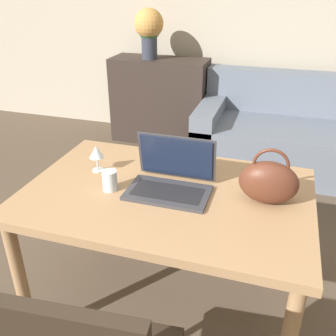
{
  "coord_description": "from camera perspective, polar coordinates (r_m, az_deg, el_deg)",
  "views": [
    {
      "loc": [
        0.48,
        -0.68,
        1.61
      ],
      "look_at": [
        0.05,
        0.72,
        0.86
      ],
      "focal_mm": 40.0,
      "sensor_mm": 36.0,
      "label": 1
    }
  ],
  "objects": [
    {
      "name": "dining_table",
      "position": [
        1.75,
        -0.22,
        -6.04
      ],
      "size": [
        1.3,
        0.86,
        0.74
      ],
      "color": "#A87F56",
      "rests_on": "ground_plane"
    },
    {
      "name": "wine_glass",
      "position": [
        1.87,
        -10.85,
        2.25
      ],
      "size": [
        0.07,
        0.07,
        0.13
      ],
      "color": "silver",
      "rests_on": "dining_table"
    },
    {
      "name": "sideboard",
      "position": [
        4.03,
        -1.27,
        10.23
      ],
      "size": [
        0.99,
        0.4,
        0.87
      ],
      "color": "#332823",
      "rests_on": "ground_plane"
    },
    {
      "name": "handbag",
      "position": [
        1.63,
        15.07,
        -2.04
      ],
      "size": [
        0.25,
        0.13,
        0.25
      ],
      "color": "#592D1E",
      "rests_on": "dining_table"
    },
    {
      "name": "laptop",
      "position": [
        1.7,
        0.6,
        -1.18
      ],
      "size": [
        0.37,
        0.27,
        0.23
      ],
      "color": "#38383D",
      "rests_on": "dining_table"
    },
    {
      "name": "drinking_glass",
      "position": [
        1.72,
        -8.86,
        -1.88
      ],
      "size": [
        0.07,
        0.07,
        0.09
      ],
      "color": "silver",
      "rests_on": "dining_table"
    },
    {
      "name": "flower_vase",
      "position": [
        3.86,
        -2.92,
        20.46
      ],
      "size": [
        0.28,
        0.28,
        0.48
      ],
      "color": "#333847",
      "rests_on": "sideboard"
    },
    {
      "name": "wall_back",
      "position": [
        4.03,
        11.15,
        22.99
      ],
      "size": [
        10.0,
        0.06,
        2.7
      ],
      "color": "#BCB29E",
      "rests_on": "ground_plane"
    },
    {
      "name": "couch",
      "position": [
        3.68,
        20.34,
        4.19
      ],
      "size": [
        1.99,
        0.9,
        0.82
      ],
      "color": "slate",
      "rests_on": "ground_plane"
    }
  ]
}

